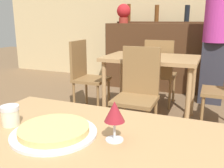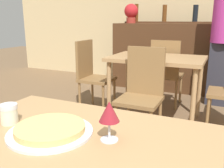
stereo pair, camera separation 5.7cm
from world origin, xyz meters
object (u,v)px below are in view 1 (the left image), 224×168
at_px(chair_far_side_left, 85,72).
at_px(cheese_shaker, 10,115).
at_px(pizza_tray, 54,131).
at_px(chair_far_side_front, 138,88).
at_px(potted_plant, 124,12).
at_px(wine_glass, 115,113).
at_px(chair_far_side_back, 160,70).
at_px(person_standing, 216,33).

distance_m(chair_far_side_left, cheese_shaker, 2.17).
bearing_deg(pizza_tray, chair_far_side_front, 93.35).
relative_size(chair_far_side_front, potted_plant, 2.80).
distance_m(wine_glass, potted_plant, 3.67).
bearing_deg(pizza_tray, chair_far_side_back, 91.99).
distance_m(person_standing, wine_glass, 2.93).
distance_m(person_standing, potted_plant, 1.64).
xyz_separation_m(pizza_tray, person_standing, (0.58, 2.95, 0.26)).
bearing_deg(chair_far_side_front, pizza_tray, -86.65).
bearing_deg(cheese_shaker, chair_far_side_left, 109.41).
bearing_deg(chair_far_side_back, chair_far_side_left, 31.20).
bearing_deg(chair_far_side_back, cheese_shaker, 86.73).
relative_size(cheese_shaker, potted_plant, 0.27).
bearing_deg(wine_glass, chair_far_side_back, 97.55).
relative_size(pizza_tray, person_standing, 0.19).
height_order(chair_far_side_front, person_standing, person_standing).
distance_m(chair_far_side_front, person_standing, 1.66).
bearing_deg(potted_plant, cheese_shaker, -78.44).
relative_size(chair_far_side_left, cheese_shaker, 10.23).
xyz_separation_m(chair_far_side_front, chair_far_side_back, (-0.00, 1.04, 0.00)).
height_order(chair_far_side_left, person_standing, person_standing).
height_order(chair_far_side_front, potted_plant, potted_plant).
bearing_deg(person_standing, chair_far_side_front, -114.98).
bearing_deg(chair_far_side_back, potted_plant, -47.13).
bearing_deg(cheese_shaker, person_standing, 74.53).
height_order(chair_far_side_back, wine_glass, chair_far_side_back).
height_order(pizza_tray, cheese_shaker, cheese_shaker).
height_order(chair_far_side_front, cheese_shaker, chair_far_side_front).
xyz_separation_m(pizza_tray, potted_plant, (-0.95, 3.48, 0.56)).
distance_m(chair_far_side_left, potted_plant, 1.64).
distance_m(chair_far_side_left, pizza_tray, 2.26).
bearing_deg(chair_far_side_front, wine_glass, -77.23).
bearing_deg(potted_plant, chair_far_side_left, -90.18).
distance_m(chair_far_side_left, wine_glass, 2.34).
bearing_deg(wine_glass, cheese_shaker, -175.37).
xyz_separation_m(chair_far_side_back, wine_glass, (0.33, -2.51, 0.32)).
bearing_deg(pizza_tray, cheese_shaker, 177.58).
relative_size(chair_far_side_left, person_standing, 0.50).
relative_size(cheese_shaker, wine_glass, 0.56).
xyz_separation_m(wine_glass, potted_plant, (-1.19, 3.44, 0.46)).
bearing_deg(pizza_tray, wine_glass, 11.28).
bearing_deg(cheese_shaker, chair_far_side_front, 84.48).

